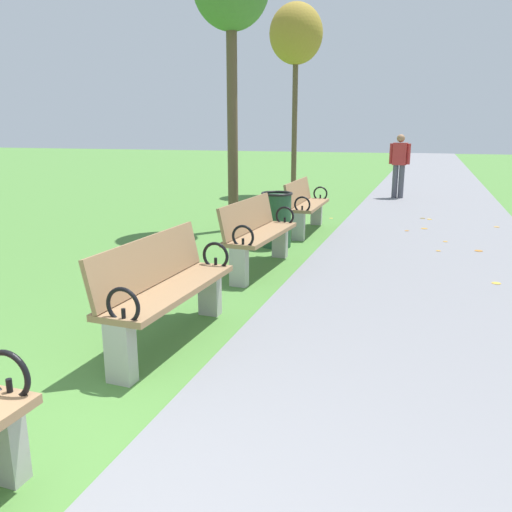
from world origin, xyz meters
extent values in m
cube|color=slate|center=(1.60, 18.00, 0.01)|extent=(3.19, 44.00, 0.02)
cube|color=#A8A59E|center=(-0.44, 0.68, 0.23)|extent=(0.20, 0.12, 0.45)
torus|color=black|center=(-0.38, 0.70, 0.59)|extent=(0.27, 0.03, 0.27)
cylinder|color=black|center=(-0.38, 0.70, 0.51)|extent=(0.03, 0.03, 0.12)
cube|color=#93704C|center=(-0.45, 2.53, 0.47)|extent=(0.49, 1.61, 0.05)
cube|color=#93704C|center=(-0.64, 2.53, 0.70)|extent=(0.17, 1.60, 0.40)
cube|color=#A8A59E|center=(-0.47, 1.79, 0.23)|extent=(0.20, 0.13, 0.45)
cube|color=#A8A59E|center=(-0.43, 3.27, 0.23)|extent=(0.20, 0.13, 0.45)
torus|color=black|center=(-0.41, 1.76, 0.59)|extent=(0.27, 0.04, 0.27)
cylinder|color=black|center=(-0.41, 1.76, 0.51)|extent=(0.03, 0.03, 0.12)
torus|color=black|center=(-0.37, 3.28, 0.59)|extent=(0.27, 0.04, 0.27)
cylinder|color=black|center=(-0.37, 3.28, 0.51)|extent=(0.03, 0.03, 0.12)
cube|color=#93704C|center=(-0.45, 4.97, 0.47)|extent=(0.51, 1.62, 0.05)
cube|color=#93704C|center=(-0.64, 4.98, 0.70)|extent=(0.20, 1.60, 0.40)
cube|color=#A8A59E|center=(-0.48, 4.23, 0.23)|extent=(0.21, 0.13, 0.45)
cube|color=#A8A59E|center=(-0.42, 5.71, 0.23)|extent=(0.21, 0.13, 0.45)
torus|color=black|center=(-0.43, 4.21, 0.59)|extent=(0.27, 0.04, 0.27)
cylinder|color=black|center=(-0.43, 4.21, 0.51)|extent=(0.03, 0.03, 0.12)
torus|color=black|center=(-0.36, 5.73, 0.59)|extent=(0.27, 0.04, 0.27)
cylinder|color=black|center=(-0.36, 5.73, 0.51)|extent=(0.03, 0.03, 0.12)
cube|color=#93704C|center=(-0.45, 7.64, 0.47)|extent=(0.46, 1.60, 0.05)
cube|color=#93704C|center=(-0.64, 7.64, 0.70)|extent=(0.14, 1.60, 0.40)
cube|color=#A8A59E|center=(-0.44, 6.90, 0.23)|extent=(0.20, 0.12, 0.45)
cube|color=#A8A59E|center=(-0.46, 8.38, 0.23)|extent=(0.20, 0.12, 0.45)
torus|color=black|center=(-0.38, 6.88, 0.59)|extent=(0.27, 0.03, 0.27)
cylinder|color=black|center=(-0.38, 6.88, 0.51)|extent=(0.03, 0.03, 0.12)
torus|color=black|center=(-0.40, 8.40, 0.59)|extent=(0.27, 0.03, 0.27)
cylinder|color=black|center=(-0.40, 8.40, 0.51)|extent=(0.03, 0.03, 0.12)
cylinder|color=brown|center=(-1.76, 7.39, 1.79)|extent=(0.18, 0.18, 3.58)
cylinder|color=brown|center=(-2.04, 12.78, 1.84)|extent=(0.14, 0.14, 3.69)
ellipsoid|color=olive|center=(-2.04, 12.78, 4.17)|extent=(1.39, 1.39, 1.53)
cylinder|color=#4C4C56|center=(0.84, 12.75, 0.45)|extent=(0.14, 0.14, 0.85)
cylinder|color=#4C4C56|center=(0.68, 12.77, 0.45)|extent=(0.14, 0.14, 0.85)
cube|color=#B22D2D|center=(0.76, 12.76, 1.15)|extent=(0.37, 0.26, 0.56)
sphere|color=#9E7051|center=(0.76, 12.76, 1.54)|extent=(0.20, 0.20, 0.20)
cylinder|color=#B22D2D|center=(0.98, 12.73, 1.15)|extent=(0.09, 0.09, 0.52)
cylinder|color=#B22D2D|center=(0.55, 12.78, 1.15)|extent=(0.09, 0.09, 0.52)
cylinder|color=#234C2D|center=(-0.65, 6.34, 0.40)|extent=(0.44, 0.44, 0.80)
torus|color=black|center=(-0.65, 6.34, 0.82)|extent=(0.48, 0.48, 0.04)
cylinder|color=gold|center=(1.59, 9.55, 0.02)|extent=(0.11, 0.11, 0.00)
cylinder|color=#BC842D|center=(1.50, 8.49, 0.02)|extent=(0.15, 0.15, 0.00)
cylinder|color=#BC842D|center=(1.84, 7.44, 0.02)|extent=(0.10, 0.10, 0.00)
cylinder|color=#AD6B23|center=(1.21, 8.18, 0.02)|extent=(0.10, 0.10, 0.00)
cylinder|color=#93511E|center=(-1.09, 6.73, 0.00)|extent=(0.12, 0.12, 0.00)
cylinder|color=#BC842D|center=(2.76, 9.07, 0.02)|extent=(0.11, 0.11, 0.00)
cylinder|color=gold|center=(2.35, 5.21, 0.02)|extent=(0.14, 0.14, 0.00)
cylinder|color=#AD6B23|center=(2.29, 6.91, 0.02)|extent=(0.13, 0.13, 0.00)
cylinder|color=#93511E|center=(-0.58, 2.02, 0.00)|extent=(0.10, 0.10, 0.00)
cylinder|color=brown|center=(-1.13, 6.15, 0.00)|extent=(0.12, 0.12, 0.00)
cylinder|color=gold|center=(-0.32, 9.18, 0.00)|extent=(0.11, 0.11, 0.00)
cylinder|color=#BC842D|center=(1.73, 6.72, 0.02)|extent=(0.07, 0.07, 0.00)
cylinder|color=brown|center=(1.45, 9.63, 0.02)|extent=(0.13, 0.13, 0.00)
camera|label=1|loc=(1.50, -1.09, 1.76)|focal=35.97mm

